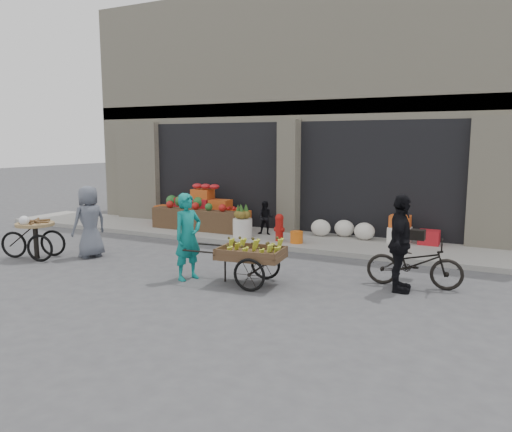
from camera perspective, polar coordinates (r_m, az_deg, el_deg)
The scene contains 15 objects.
ground at distance 10.08m, azimuth -7.43°, elevation -6.91°, with size 80.00×80.00×0.00m, color #424244.
sidewalk at distance 13.57m, azimuth 2.26°, elevation -2.57°, with size 18.00×2.20×0.12m, color gray.
building at distance 16.99m, azimuth 7.87°, elevation 10.81°, with size 14.00×6.45×7.00m.
fruit_display at distance 14.88m, azimuth -6.04°, elevation 0.76°, with size 3.10×1.12×1.24m.
pineapple_bin at distance 13.39m, azimuth -1.54°, elevation -1.36°, with size 0.52×0.52×0.50m, color silver.
fire_hydrant at distance 12.85m, azimuth 2.68°, elevation -1.19°, with size 0.22×0.22×0.71m.
orange_bucket at distance 12.66m, azimuth 4.66°, elevation -2.43°, with size 0.32×0.32×0.30m, color orange.
right_bay_goods at distance 13.25m, azimuth 13.72°, elevation -1.54°, with size 3.35×0.60×0.70m.
seated_person at distance 13.71m, azimuth 1.11°, elevation -0.22°, with size 0.45×0.35×0.93m, color black.
banana_cart at distance 9.35m, azimuth -0.83°, elevation -4.10°, with size 2.13×1.04×0.86m.
vendor_woman at distance 9.74m, azimuth -7.79°, elevation -2.35°, with size 0.62×0.40×1.69m, color #107F79.
tricycle_cart at distance 12.47m, azimuth -23.92°, elevation -1.93°, with size 1.45×1.07×0.95m.
vendor_grey at distance 12.14m, azimuth -18.51°, elevation -0.62°, with size 0.81×0.53×1.67m, color slate.
bicycle at distance 9.67m, azimuth 17.65°, elevation -5.15°, with size 0.60×1.72×0.90m, color black.
cyclist at distance 9.22m, azimuth 16.15°, elevation -3.02°, with size 1.03×0.43×1.75m, color black.
Camera 1 is at (5.45, -8.05, 2.67)m, focal length 35.00 mm.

